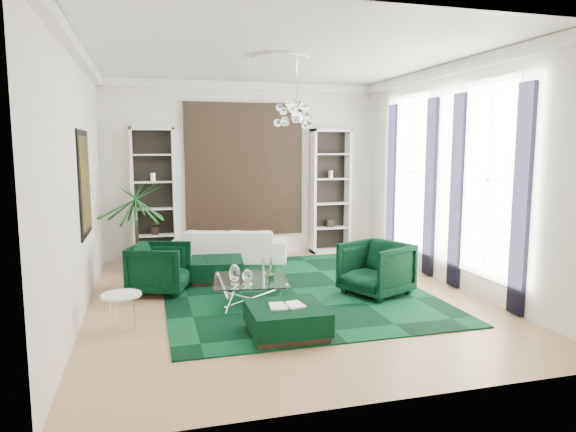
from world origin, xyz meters
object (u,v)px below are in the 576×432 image
object	(u,v)px
armchair_left	(160,268)
side_table	(122,313)
armchair_right	(376,269)
ottoman_front	(287,321)
sofa	(231,245)
ottoman_side	(217,270)
coffee_table	(251,291)
palm	(136,212)

from	to	relation	value
armchair_left	side_table	world-z (taller)	armchair_left
armchair_right	ottoman_front	distance (m)	2.33
sofa	side_table	world-z (taller)	sofa
ottoman_side	side_table	distance (m)	2.70
coffee_table	ottoman_front	world-z (taller)	same
armchair_left	palm	bearing A→B (deg)	29.16
armchair_left	coffee_table	world-z (taller)	armchair_left
coffee_table	side_table	size ratio (longest dim) A/B	2.18
palm	sofa	bearing A→B (deg)	9.62
sofa	armchair_right	size ratio (longest dim) A/B	2.48
sofa	side_table	size ratio (longest dim) A/B	4.63
side_table	palm	xyz separation A→B (m)	(0.14, 3.49, 0.89)
sofa	side_table	xyz separation A→B (m)	(-2.03, -3.81, -0.10)
armchair_right	palm	xyz separation A→B (m)	(-3.76, 2.82, 0.70)
side_table	palm	distance (m)	3.61
armchair_left	ottoman_side	size ratio (longest dim) A/B	0.99
armchair_left	ottoman_front	distance (m)	2.86
armchair_left	coffee_table	xyz separation A→B (m)	(1.33, -0.96, -0.22)
armchair_right	armchair_left	bearing A→B (deg)	-131.87
coffee_table	ottoman_side	xyz separation A→B (m)	(-0.33, 1.47, 0.01)
ottoman_side	side_table	xyz separation A→B (m)	(-1.53, -2.22, 0.04)
armchair_left	armchair_right	distance (m)	3.54
sofa	coffee_table	bearing A→B (deg)	103.11
armchair_left	side_table	xyz separation A→B (m)	(-0.52, -1.72, -0.17)
armchair_left	ottoman_front	bearing A→B (deg)	-130.99
sofa	armchair_left	bearing A→B (deg)	70.60
sofa	palm	distance (m)	2.07
armchair_right	coffee_table	xyz separation A→B (m)	(-2.05, 0.09, -0.24)
armchair_left	armchair_right	size ratio (longest dim) A/B	0.95
ottoman_front	palm	world-z (taller)	palm
ottoman_side	palm	bearing A→B (deg)	137.57
sofa	armchair_left	size ratio (longest dim) A/B	2.62
armchair_left	side_table	bearing A→B (deg)	-179.88
sofa	ottoman_front	distance (m)	4.51
coffee_table	ottoman_front	xyz separation A→B (m)	(0.18, -1.45, -0.00)
coffee_table	sofa	bearing A→B (deg)	86.76
coffee_table	side_table	xyz separation A→B (m)	(-1.86, -0.76, 0.05)
armchair_left	palm	size ratio (longest dim) A/B	0.40
armchair_right	side_table	xyz separation A→B (m)	(-3.90, -0.67, -0.19)
sofa	coffee_table	world-z (taller)	sofa
ottoman_front	side_table	distance (m)	2.15
armchair_right	coffee_table	size ratio (longest dim) A/B	0.86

